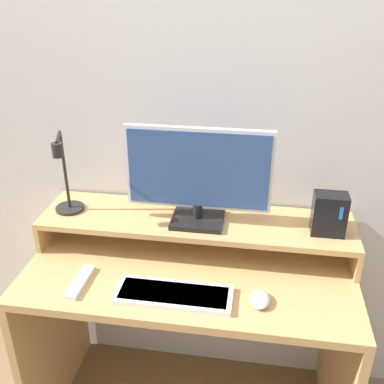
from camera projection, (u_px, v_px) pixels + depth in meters
wall_back at (203, 110)px, 1.70m from camera, size 6.00×0.05×2.50m
desk at (190, 315)px, 1.73m from camera, size 1.19×0.58×0.75m
monitor_shelf at (196, 222)px, 1.71m from camera, size 1.19×0.29×0.13m
monitor at (198, 175)px, 1.61m from camera, size 0.53×0.17×0.36m
desk_lamp at (66, 185)px, 1.68m from camera, size 0.11×0.19×0.33m
router_dock at (329, 214)px, 1.58m from camera, size 0.12×0.08×0.15m
keyboard at (174, 294)px, 1.48m from camera, size 0.39×0.14×0.02m
mouse at (260, 299)px, 1.46m from camera, size 0.07×0.10×0.03m
remote_control at (80, 282)px, 1.55m from camera, size 0.05×0.18×0.02m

